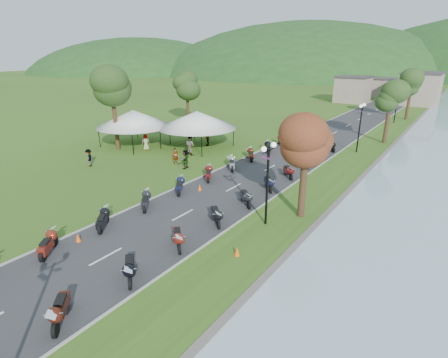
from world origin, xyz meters
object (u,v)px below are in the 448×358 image
Objects in this scene: pedestrian_c at (90,166)px; pedestrian_b at (190,155)px; vendor_tent_main at (197,129)px; pedestrian_a at (176,164)px.

pedestrian_b is at bearing 102.10° from pedestrian_c.
pedestrian_c is (-3.85, -11.12, -2.00)m from vendor_tent_main.
pedestrian_c is at bearing 151.69° from pedestrian_a.
pedestrian_b reaches higher than pedestrian_a.
pedestrian_b is at bearing -65.28° from vendor_tent_main.
vendor_tent_main reaches higher than pedestrian_b.
pedestrian_a is at bearing 83.76° from pedestrian_c.
pedestrian_b is (1.28, -2.79, -2.00)m from vendor_tent_main.
pedestrian_a is 3.37m from pedestrian_b.
pedestrian_a is (2.23, -6.02, -2.00)m from vendor_tent_main.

